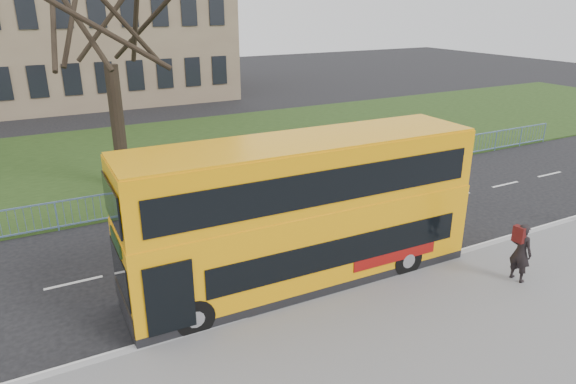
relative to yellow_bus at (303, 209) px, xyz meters
name	(u,v)px	position (x,y,z in m)	size (l,w,h in m)	color
ground	(297,272)	(0.10, 0.51, -2.24)	(120.00, 120.00, 0.00)	black
kerb	(324,294)	(0.10, -1.04, -2.17)	(80.00, 0.20, 0.14)	#9B9B9E
grass_verge	(166,154)	(0.10, 14.81, -2.20)	(80.00, 15.40, 0.08)	#1F3513
guard_railing	(217,189)	(0.10, 7.11, -1.69)	(40.00, 0.12, 1.10)	#698CBB
bare_tree	(108,39)	(-2.90, 10.51, 4.02)	(8.65, 8.65, 12.35)	black
civic_building	(21,10)	(-4.90, 35.51, 4.76)	(30.00, 15.00, 14.00)	#7B634E
yellow_bus	(303,209)	(0.00, 0.00, 0.00)	(10.01, 2.58, 4.17)	#FFA70A
pedestrian	(521,252)	(5.35, -3.02, -1.25)	(0.63, 0.42, 1.74)	black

